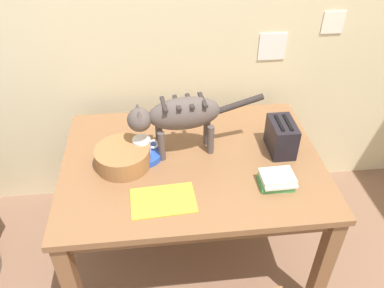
{
  "coord_description": "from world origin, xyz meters",
  "views": [
    {
      "loc": [
        -0.2,
        -0.26,
        1.99
      ],
      "look_at": [
        -0.03,
        1.25,
        0.83
      ],
      "focal_mm": 36.28,
      "sensor_mm": 36.0,
      "label": 1
    }
  ],
  "objects_px": {
    "saucer_bowl": "(143,154)",
    "book_stack": "(277,180)",
    "magazine": "(163,200)",
    "coffee_mug": "(142,145)",
    "wicker_basket": "(123,157)",
    "toaster": "(281,137)",
    "dining_table": "(192,172)",
    "cat": "(179,116)"
  },
  "relations": [
    {
      "from": "saucer_bowl",
      "to": "magazine",
      "type": "bearing_deg",
      "value": -74.93
    },
    {
      "from": "saucer_bowl",
      "to": "book_stack",
      "type": "height_order",
      "value": "book_stack"
    },
    {
      "from": "dining_table",
      "to": "magazine",
      "type": "relative_size",
      "value": 4.54
    },
    {
      "from": "coffee_mug",
      "to": "wicker_basket",
      "type": "distance_m",
      "value": 0.12
    },
    {
      "from": "dining_table",
      "to": "coffee_mug",
      "type": "height_order",
      "value": "coffee_mug"
    },
    {
      "from": "dining_table",
      "to": "saucer_bowl",
      "type": "bearing_deg",
      "value": 168.35
    },
    {
      "from": "saucer_bowl",
      "to": "wicker_basket",
      "type": "height_order",
      "value": "wicker_basket"
    },
    {
      "from": "saucer_bowl",
      "to": "book_stack",
      "type": "relative_size",
      "value": 1.22
    },
    {
      "from": "magazine",
      "to": "book_stack",
      "type": "height_order",
      "value": "book_stack"
    },
    {
      "from": "cat",
      "to": "coffee_mug",
      "type": "distance_m",
      "value": 0.24
    },
    {
      "from": "book_stack",
      "to": "toaster",
      "type": "bearing_deg",
      "value": 70.77
    },
    {
      "from": "coffee_mug",
      "to": "wicker_basket",
      "type": "xyz_separation_m",
      "value": [
        -0.1,
        -0.05,
        -0.02
      ]
    },
    {
      "from": "saucer_bowl",
      "to": "wicker_basket",
      "type": "distance_m",
      "value": 0.12
    },
    {
      "from": "dining_table",
      "to": "book_stack",
      "type": "bearing_deg",
      "value": -31.36
    },
    {
      "from": "magazine",
      "to": "toaster",
      "type": "distance_m",
      "value": 0.7
    },
    {
      "from": "coffee_mug",
      "to": "magazine",
      "type": "height_order",
      "value": "coffee_mug"
    },
    {
      "from": "magazine",
      "to": "wicker_basket",
      "type": "distance_m",
      "value": 0.33
    },
    {
      "from": "saucer_bowl",
      "to": "toaster",
      "type": "bearing_deg",
      "value": -1.6
    },
    {
      "from": "dining_table",
      "to": "coffee_mug",
      "type": "distance_m",
      "value": 0.3
    },
    {
      "from": "magazine",
      "to": "book_stack",
      "type": "xyz_separation_m",
      "value": [
        0.54,
        0.05,
        0.03
      ]
    },
    {
      "from": "magazine",
      "to": "book_stack",
      "type": "relative_size",
      "value": 1.75
    },
    {
      "from": "book_stack",
      "to": "wicker_basket",
      "type": "relative_size",
      "value": 0.61
    },
    {
      "from": "coffee_mug",
      "to": "toaster",
      "type": "height_order",
      "value": "toaster"
    },
    {
      "from": "cat",
      "to": "book_stack",
      "type": "relative_size",
      "value": 4.12
    },
    {
      "from": "dining_table",
      "to": "saucer_bowl",
      "type": "xyz_separation_m",
      "value": [
        -0.25,
        0.05,
        0.1
      ]
    },
    {
      "from": "book_stack",
      "to": "cat",
      "type": "bearing_deg",
      "value": 145.1
    },
    {
      "from": "toaster",
      "to": "saucer_bowl",
      "type": "bearing_deg",
      "value": 178.4
    },
    {
      "from": "toaster",
      "to": "book_stack",
      "type": "bearing_deg",
      "value": -109.23
    },
    {
      "from": "coffee_mug",
      "to": "saucer_bowl",
      "type": "bearing_deg",
      "value": 180.0
    },
    {
      "from": "wicker_basket",
      "to": "magazine",
      "type": "bearing_deg",
      "value": -55.99
    },
    {
      "from": "dining_table",
      "to": "book_stack",
      "type": "distance_m",
      "value": 0.45
    },
    {
      "from": "book_stack",
      "to": "wicker_basket",
      "type": "distance_m",
      "value": 0.75
    },
    {
      "from": "book_stack",
      "to": "toaster",
      "type": "height_order",
      "value": "toaster"
    },
    {
      "from": "saucer_bowl",
      "to": "coffee_mug",
      "type": "bearing_deg",
      "value": 0.0
    },
    {
      "from": "coffee_mug",
      "to": "dining_table",
      "type": "bearing_deg",
      "value": -11.8
    },
    {
      "from": "cat",
      "to": "magazine",
      "type": "bearing_deg",
      "value": 157.04
    },
    {
      "from": "magazine",
      "to": "dining_table",
      "type": "bearing_deg",
      "value": 56.51
    },
    {
      "from": "dining_table",
      "to": "cat",
      "type": "bearing_deg",
      "value": 128.03
    },
    {
      "from": "wicker_basket",
      "to": "toaster",
      "type": "distance_m",
      "value": 0.81
    },
    {
      "from": "coffee_mug",
      "to": "magazine",
      "type": "bearing_deg",
      "value": -75.45
    },
    {
      "from": "magazine",
      "to": "cat",
      "type": "bearing_deg",
      "value": 70.15
    },
    {
      "from": "book_stack",
      "to": "wicker_basket",
      "type": "height_order",
      "value": "wicker_basket"
    }
  ]
}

